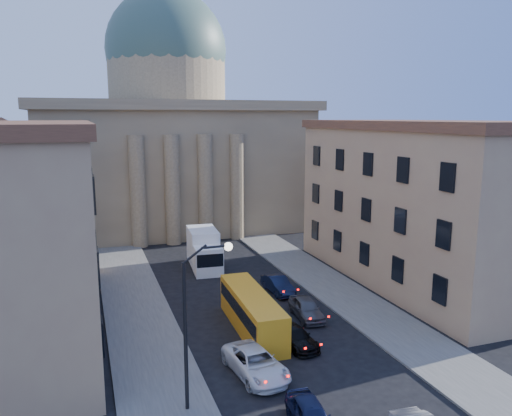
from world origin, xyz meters
The scene contains 13 objects.
sidewalk_left centered at (-8.50, 18.00, 0.07)m, with size 5.00×60.00×0.15m, color #56534E.
sidewalk_right centered at (8.50, 18.00, 0.07)m, with size 5.00×60.00×0.15m, color #56534E.
church centered at (0.00, 55.47, 11.88)m, with size 68.02×28.76×36.60m.
building_left centered at (-17.00, 22.00, 7.42)m, with size 11.60×26.60×14.70m.
building_right centered at (17.00, 22.00, 7.42)m, with size 11.60×26.60×14.70m.
street_lamp centered at (-6.97, 8.00, 5.29)m, with size 2.62×0.44×8.83m.
car_left_near centered at (-2.13, 4.50, 0.71)m, with size 1.67×4.16×1.42m, color black.
car_left_mid centered at (-2.95, 10.28, 0.75)m, with size 2.50×5.43×1.51m, color white.
car_right_mid centered at (0.80, 13.06, 0.63)m, with size 1.78×4.37×1.27m, color black.
car_right_far centered at (3.50, 17.08, 0.75)m, with size 1.78×4.43×1.51m, color #4A4B4F.
car_right_distant centered at (3.50, 22.88, 0.72)m, with size 1.52×4.36×1.44m, color black.
city_bus centered at (-1.14, 16.30, 1.47)m, with size 2.56×9.79×2.74m.
box_truck centered at (-0.79, 32.12, 1.79)m, with size 3.22×7.06×3.77m.
Camera 1 is at (-11.91, -15.40, 15.04)m, focal length 35.00 mm.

